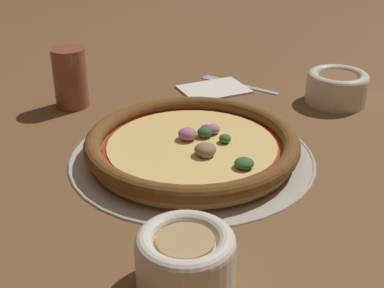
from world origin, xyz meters
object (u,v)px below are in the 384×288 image
(pizza_tray, at_px, (192,156))
(drinking_cup, at_px, (70,78))
(pizza, at_px, (192,144))
(napkin, at_px, (214,88))
(bowl_near, at_px, (185,258))
(bowl_far, at_px, (337,86))
(fork, at_px, (235,83))

(pizza_tray, relative_size, drinking_cup, 3.39)
(pizza_tray, distance_m, drinking_cup, 0.30)
(pizza, distance_m, napkin, 0.28)
(bowl_near, relative_size, bowl_far, 0.91)
(drinking_cup, height_order, napkin, drinking_cup)
(pizza_tray, xyz_separation_m, fork, (0.12, 0.30, -0.00))
(pizza, xyz_separation_m, bowl_far, (0.29, 0.19, 0.01))
(bowl_near, bearing_deg, fork, 75.33)
(pizza_tray, xyz_separation_m, napkin, (0.07, 0.27, 0.00))
(pizza_tray, height_order, bowl_near, bowl_near)
(bowl_near, xyz_separation_m, bowl_far, (0.32, 0.47, -0.00))
(bowl_far, bearing_deg, bowl_near, -124.57)
(bowl_near, bearing_deg, napkin, 79.21)
(bowl_far, bearing_deg, napkin, 159.13)
(bowl_near, xyz_separation_m, drinking_cup, (-0.16, 0.50, 0.02))
(pizza_tray, xyz_separation_m, bowl_near, (-0.03, -0.28, 0.03))
(fork, bearing_deg, drinking_cup, 55.45)
(drinking_cup, bearing_deg, napkin, 11.11)
(pizza_tray, xyz_separation_m, bowl_far, (0.29, 0.19, 0.03))
(bowl_far, xyz_separation_m, napkin, (-0.22, 0.08, -0.03))
(pizza, bearing_deg, pizza_tray, 154.89)
(pizza, relative_size, napkin, 2.12)
(pizza_tray, distance_m, napkin, 0.28)
(pizza_tray, relative_size, napkin, 2.44)
(bowl_far, bearing_deg, drinking_cup, 176.45)
(pizza, xyz_separation_m, bowl_near, (-0.03, -0.28, 0.01))
(pizza, bearing_deg, fork, 68.92)
(pizza, relative_size, drinking_cup, 2.94)
(pizza, height_order, napkin, pizza)
(pizza_tray, bearing_deg, pizza, -25.11)
(pizza, distance_m, fork, 0.33)
(pizza, height_order, bowl_far, bowl_far)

